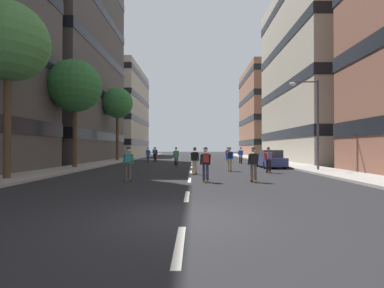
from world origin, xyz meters
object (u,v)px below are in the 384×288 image
(street_tree_near, at_px, (8,42))
(skater_10, at_px, (155,153))
(skater_6, at_px, (230,157))
(skater_0, at_px, (269,158))
(skater_4, at_px, (206,162))
(skater_7, at_px, (195,159))
(skater_2, at_px, (176,156))
(skater_5, at_px, (128,162))
(skater_9, at_px, (154,152))
(skater_3, at_px, (228,154))
(skater_1, at_px, (241,154))
(skater_11, at_px, (148,154))
(streetlamp_right, at_px, (313,115))
(skater_8, at_px, (254,163))
(street_tree_far, at_px, (117,103))
(parked_car_near, at_px, (270,159))

(street_tree_near, bearing_deg, skater_10, 76.27)
(street_tree_near, distance_m, skater_6, 15.19)
(skater_0, relative_size, skater_4, 1.00)
(skater_7, distance_m, skater_10, 17.33)
(street_tree_near, bearing_deg, skater_2, 55.14)
(skater_5, xyz_separation_m, skater_9, (-2.60, 27.44, 0.00))
(skater_0, bearing_deg, skater_2, 134.69)
(skater_0, xyz_separation_m, skater_6, (-2.50, 1.35, 0.00))
(skater_10, bearing_deg, skater_4, -75.26)
(skater_3, bearing_deg, skater_2, -126.22)
(skater_1, xyz_separation_m, skater_5, (-8.41, -15.89, 0.03))
(skater_1, relative_size, skater_10, 1.00)
(skater_7, bearing_deg, skater_6, 43.99)
(skater_5, height_order, skater_11, same)
(skater_7, xyz_separation_m, skater_9, (-6.04, 23.73, 0.03))
(skater_2, xyz_separation_m, skater_7, (1.74, -8.03, 0.00))
(skater_2, bearing_deg, skater_0, -45.31)
(streetlamp_right, xyz_separation_m, skater_8, (-5.65, -6.35, -3.15))
(skater_1, relative_size, skater_4, 1.00)
(skater_1, height_order, skater_7, same)
(street_tree_far, bearing_deg, skater_11, -33.65)
(skater_2, relative_size, skater_7, 1.00)
(skater_5, bearing_deg, skater_6, 45.83)
(streetlamp_right, bearing_deg, skater_0, -161.63)
(street_tree_near, relative_size, skater_0, 5.22)
(street_tree_near, height_order, street_tree_far, street_tree_near)
(street_tree_near, distance_m, streetlamp_right, 19.63)
(street_tree_far, bearing_deg, skater_10, -9.40)
(skater_3, distance_m, skater_5, 20.91)
(skater_8, bearing_deg, parked_car_near, 70.83)
(skater_9, xyz_separation_m, skater_10, (1.15, -7.11, 0.00))
(parked_car_near, distance_m, skater_5, 14.17)
(street_tree_far, relative_size, skater_0, 5.19)
(skater_0, distance_m, skater_5, 9.81)
(streetlamp_right, xyz_separation_m, skater_4, (-8.06, -6.39, -3.12))
(skater_7, height_order, skater_10, same)
(streetlamp_right, relative_size, skater_11, 3.65)
(skater_4, distance_m, skater_6, 6.87)
(skater_5, bearing_deg, streetlamp_right, 26.57)
(skater_10, bearing_deg, skater_0, -57.20)
(parked_car_near, distance_m, skater_6, 5.53)
(skater_7, bearing_deg, skater_11, 110.57)
(skater_0, xyz_separation_m, skater_5, (-8.52, -4.86, 0.00))
(streetlamp_right, xyz_separation_m, skater_3, (-4.63, 13.52, -3.15))
(skater_8, bearing_deg, skater_0, 67.81)
(skater_6, bearing_deg, skater_5, -134.17)
(skater_0, height_order, skater_5, same)
(street_tree_near, xyz_separation_m, skater_4, (10.39, -0.47, -6.29))
(skater_3, relative_size, skater_5, 1.00)
(skater_7, relative_size, skater_8, 1.00)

